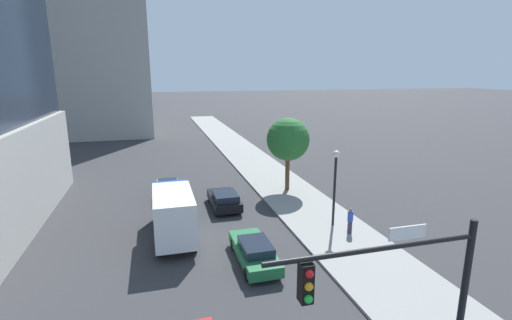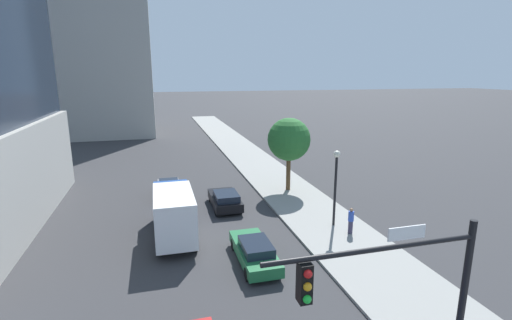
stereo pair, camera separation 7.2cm
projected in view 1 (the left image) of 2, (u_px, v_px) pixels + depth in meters
sidewalk at (304, 206)px, 27.60m from camera, size 5.05×120.00×0.15m
construction_building at (93, 11)px, 56.77m from camera, size 16.75×26.05×45.29m
traffic_light_pole at (399, 287)px, 9.91m from camera, size 6.15×0.48×5.71m
street_lamp at (335, 176)px, 23.21m from camera, size 0.44×0.44×4.90m
street_tree at (288, 140)px, 30.25m from camera, size 3.52×3.52×6.04m
car_gray at (168, 189)px, 29.50m from camera, size 1.74×4.46×1.43m
car_green at (254, 251)px, 19.31m from camera, size 1.74×4.76×1.30m
car_black at (224, 199)px, 27.19m from camera, size 1.93×4.27×1.32m
box_truck at (173, 211)px, 22.00m from camera, size 2.24×6.70×3.10m
pedestrian_blue_shirt at (350, 220)px, 22.56m from camera, size 0.34×0.34×1.61m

